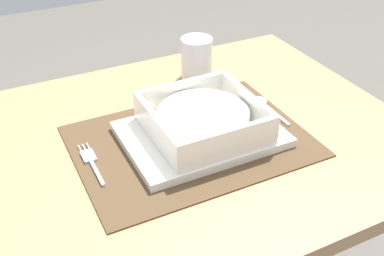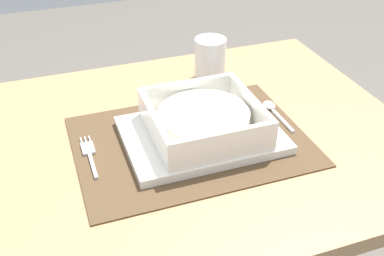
% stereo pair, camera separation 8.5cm
% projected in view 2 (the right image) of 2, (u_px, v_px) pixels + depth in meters
% --- Properties ---
extents(dining_table, '(0.85, 0.67, 0.75)m').
position_uv_depth(dining_table, '(187.00, 186.00, 0.96)').
color(dining_table, '#A37A51').
rests_on(dining_table, ground).
extents(placemat, '(0.42, 0.31, 0.00)m').
position_uv_depth(placemat, '(192.00, 141.00, 0.87)').
color(placemat, '#4C3823').
rests_on(placemat, dining_table).
extents(serving_plate, '(0.28, 0.21, 0.02)m').
position_uv_depth(serving_plate, '(201.00, 135.00, 0.87)').
color(serving_plate, white).
rests_on(serving_plate, placemat).
extents(porridge_bowl, '(0.20, 0.20, 0.06)m').
position_uv_depth(porridge_bowl, '(204.00, 121.00, 0.85)').
color(porridge_bowl, white).
rests_on(porridge_bowl, serving_plate).
extents(fork, '(0.02, 0.13, 0.00)m').
position_uv_depth(fork, '(89.00, 153.00, 0.83)').
color(fork, silver).
rests_on(fork, placemat).
extents(spoon, '(0.02, 0.11, 0.01)m').
position_uv_depth(spoon, '(272.00, 108.00, 0.95)').
color(spoon, silver).
rests_on(spoon, placemat).
extents(butter_knife, '(0.01, 0.13, 0.01)m').
position_uv_depth(butter_knife, '(273.00, 127.00, 0.90)').
color(butter_knife, black).
rests_on(butter_knife, placemat).
extents(drinking_glass, '(0.07, 0.07, 0.10)m').
position_uv_depth(drinking_glass, '(210.00, 61.00, 1.06)').
color(drinking_glass, white).
rests_on(drinking_glass, dining_table).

